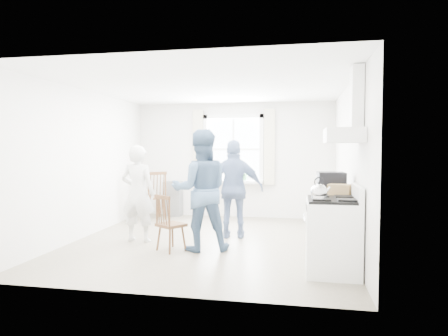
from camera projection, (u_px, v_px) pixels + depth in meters
room_shell at (209, 165)px, 6.68m from camera, size 4.62×5.12×2.64m
window_assembly at (233, 153)px, 9.07m from camera, size 1.88×0.24×1.70m
range_hood at (348, 123)px, 4.94m from camera, size 0.45×0.76×0.94m
shelf_unit at (173, 199)px, 9.27m from camera, size 0.40×0.30×0.80m
gas_stove at (333, 235)px, 5.04m from camera, size 0.68×0.76×1.12m
kettle at (319, 192)px, 4.88m from camera, size 0.20×0.20×0.28m
low_cabinet at (334, 227)px, 5.72m from camera, size 0.50×0.55×0.90m
stereo_stack at (331, 184)px, 5.72m from camera, size 0.40×0.37×0.34m
cardboard_box at (340, 191)px, 5.45m from camera, size 0.35×0.30×0.19m
windsor_chair_a at (156, 190)px, 8.72m from camera, size 0.63×0.63×1.07m
windsor_chair_b at (166, 217)px, 6.07m from camera, size 0.51×0.51×0.88m
person_left at (138, 193)px, 6.73m from camera, size 0.62×0.62×1.63m
person_mid at (201, 190)px, 6.16m from camera, size 1.15×1.15×1.87m
person_right at (235, 189)px, 7.01m from camera, size 1.13×1.13×1.72m
potted_plant at (245, 173)px, 8.95m from camera, size 0.18×0.18×0.32m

